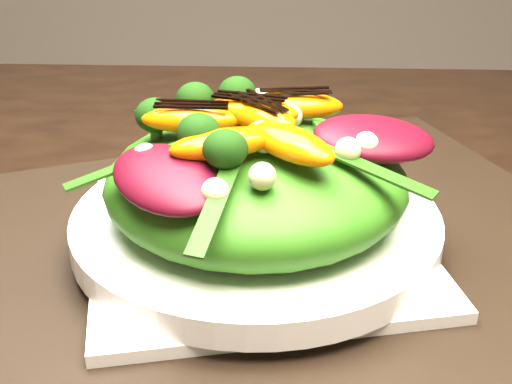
{
  "coord_description": "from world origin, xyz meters",
  "views": [
    {
      "loc": [
        -0.13,
        -0.45,
        1.01
      ],
      "look_at": [
        -0.15,
        -0.02,
        0.8
      ],
      "focal_mm": 48.0,
      "sensor_mm": 36.0,
      "label": 1
    }
  ],
  "objects_px": {
    "dining_table": "(455,260)",
    "plate_base": "(256,240)",
    "lettuce_mound": "(256,181)",
    "salad_bowl": "(256,223)",
    "placemat": "(256,247)",
    "orange_segment": "(245,110)"
  },
  "relations": [
    {
      "from": "dining_table",
      "to": "plate_base",
      "type": "relative_size",
      "value": 6.93
    },
    {
      "from": "dining_table",
      "to": "lettuce_mound",
      "type": "height_order",
      "value": "dining_table"
    },
    {
      "from": "dining_table",
      "to": "salad_bowl",
      "type": "relative_size",
      "value": 6.14
    },
    {
      "from": "dining_table",
      "to": "lettuce_mound",
      "type": "distance_m",
      "value": 0.17
    },
    {
      "from": "placemat",
      "to": "plate_base",
      "type": "height_order",
      "value": "plate_base"
    },
    {
      "from": "placemat",
      "to": "lettuce_mound",
      "type": "xyz_separation_m",
      "value": [
        0.0,
        -0.0,
        0.05
      ]
    },
    {
      "from": "dining_table",
      "to": "lettuce_mound",
      "type": "bearing_deg",
      "value": -170.98
    },
    {
      "from": "salad_bowl",
      "to": "lettuce_mound",
      "type": "xyz_separation_m",
      "value": [
        0.0,
        0.0,
        0.03
      ]
    },
    {
      "from": "plate_base",
      "to": "orange_segment",
      "type": "xyz_separation_m",
      "value": [
        -0.01,
        0.02,
        0.09
      ]
    },
    {
      "from": "plate_base",
      "to": "lettuce_mound",
      "type": "height_order",
      "value": "lettuce_mound"
    },
    {
      "from": "dining_table",
      "to": "orange_segment",
      "type": "relative_size",
      "value": 23.13
    },
    {
      "from": "orange_segment",
      "to": "dining_table",
      "type": "bearing_deg",
      "value": 0.67
    },
    {
      "from": "dining_table",
      "to": "orange_segment",
      "type": "height_order",
      "value": "dining_table"
    },
    {
      "from": "plate_base",
      "to": "salad_bowl",
      "type": "bearing_deg",
      "value": 0.0
    },
    {
      "from": "placemat",
      "to": "orange_segment",
      "type": "distance_m",
      "value": 0.1
    },
    {
      "from": "dining_table",
      "to": "placemat",
      "type": "distance_m",
      "value": 0.16
    },
    {
      "from": "placemat",
      "to": "orange_segment",
      "type": "bearing_deg",
      "value": 111.0
    },
    {
      "from": "placemat",
      "to": "dining_table",
      "type": "bearing_deg",
      "value": 9.02
    },
    {
      "from": "salad_bowl",
      "to": "orange_segment",
      "type": "bearing_deg",
      "value": 111.0
    },
    {
      "from": "dining_table",
      "to": "orange_segment",
      "type": "bearing_deg",
      "value": -179.33
    },
    {
      "from": "placemat",
      "to": "salad_bowl",
      "type": "bearing_deg",
      "value": -135.0
    },
    {
      "from": "salad_bowl",
      "to": "lettuce_mound",
      "type": "bearing_deg",
      "value": 0.0
    }
  ]
}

